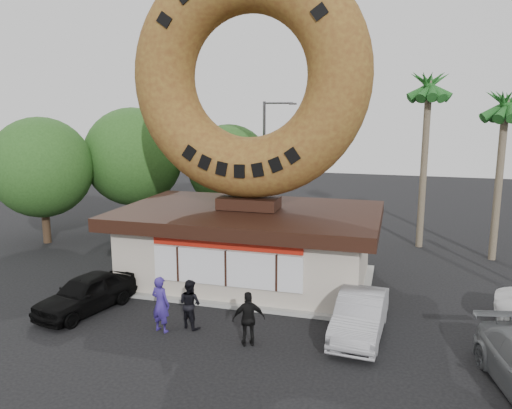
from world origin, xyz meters
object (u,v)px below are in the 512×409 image
object	(u,v)px
donut_shop	(249,243)
person_left	(161,304)
person_right	(249,319)
car_silver	(360,315)
person_center	(190,304)
giant_donut	(248,77)
street_lamp	(266,158)
car_black	(86,293)

from	to	relation	value
donut_shop	person_left	distance (m)	5.95
person_right	person_left	bearing A→B (deg)	-26.17
person_right	car_silver	distance (m)	3.83
car_silver	person_center	bearing A→B (deg)	-166.26
donut_shop	car_silver	distance (m)	6.71
giant_donut	person_left	distance (m)	9.86
giant_donut	person_left	world-z (taller)	giant_donut
person_right	car_silver	bearing A→B (deg)	-176.19
street_lamp	car_black	xyz separation A→B (m)	(-3.11, -14.94, -3.77)
person_right	car_silver	xyz separation A→B (m)	(3.41, 1.74, -0.19)
giant_donut	person_right	bearing A→B (deg)	-73.35
person_center	car_black	xyz separation A→B (m)	(-4.37, 0.24, -0.17)
person_left	person_right	xyz separation A→B (m)	(3.21, -0.16, -0.08)
person_left	donut_shop	bearing A→B (deg)	-90.17
person_left	car_black	bearing A→B (deg)	1.22
car_black	person_right	bearing A→B (deg)	5.85
giant_donut	donut_shop	bearing A→B (deg)	-90.00
person_left	car_black	size ratio (longest dim) A/B	0.47
giant_donut	car_silver	xyz separation A→B (m)	(5.17, -4.16, -8.16)
street_lamp	car_black	distance (m)	15.72
street_lamp	car_black	size ratio (longest dim) A/B	1.92
car_black	car_silver	bearing A→B (deg)	18.38
person_left	person_right	size ratio (longest dim) A/B	1.09
giant_donut	car_black	bearing A→B (deg)	-135.18
person_right	donut_shop	bearing A→B (deg)	-96.57
person_center	car_silver	world-z (taller)	person_center
street_lamp	person_left	world-z (taller)	street_lamp
car_black	street_lamp	bearing A→B (deg)	92.22
person_center	car_silver	bearing A→B (deg)	-150.07
donut_shop	person_center	world-z (taller)	donut_shop
street_lamp	car_silver	world-z (taller)	street_lamp
person_center	car_black	distance (m)	4.38
donut_shop	car_black	world-z (taller)	donut_shop
giant_donut	street_lamp	size ratio (longest dim) A/B	1.27
person_center	car_silver	xyz separation A→B (m)	(5.77, 1.02, -0.16)
donut_shop	street_lamp	bearing A→B (deg)	100.50
person_center	car_silver	distance (m)	5.87
street_lamp	car_black	bearing A→B (deg)	-101.77
giant_donut	car_black	world-z (taller)	giant_donut
donut_shop	street_lamp	distance (m)	10.54
giant_donut	car_silver	distance (m)	10.51
car_silver	person_right	bearing A→B (deg)	-149.22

